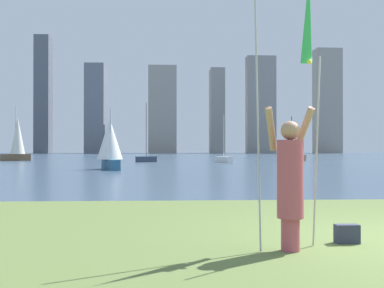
# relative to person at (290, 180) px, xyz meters

# --- Properties ---
(ground) EXTENTS (120.00, 138.00, 0.12)m
(ground) POSITION_rel_person_xyz_m (1.69, 51.66, -0.94)
(ground) COLOR #5B7038
(person) EXTENTS (0.66, 0.48, 1.79)m
(person) POSITION_rel_person_xyz_m (0.00, 0.00, 0.00)
(person) COLOR #B24C59
(person) RESTS_ON ground
(kite_flag_right) EXTENTS (0.16, 0.67, 3.65)m
(kite_flag_right) POSITION_rel_person_xyz_m (0.38, 0.48, 2.08)
(kite_flag_right) COLOR #B2B2B7
(kite_flag_right) RESTS_ON ground
(bag) EXTENTS (0.32, 0.15, 0.25)m
(bag) POSITION_rel_person_xyz_m (0.88, 0.42, -0.75)
(bag) COLOR #33384C
(bag) RESTS_ON ground
(sailboat_0) EXTENTS (1.93, 1.41, 5.37)m
(sailboat_0) POSITION_rel_person_xyz_m (-3.45, 36.94, -0.55)
(sailboat_0) COLOR #333D51
(sailboat_0) RESTS_ON ground
(sailboat_1) EXTENTS (2.84, 2.18, 5.47)m
(sailboat_1) POSITION_rel_person_xyz_m (-16.45, 41.89, 1.19)
(sailboat_1) COLOR brown
(sailboat_1) RESTS_ON ground
(sailboat_3) EXTENTS (1.91, 3.04, 3.60)m
(sailboat_3) POSITION_rel_person_xyz_m (-4.93, 22.29, 0.70)
(sailboat_3) COLOR #2D6084
(sailboat_3) RESTS_ON ground
(sailboat_4) EXTENTS (2.77, 1.39, 3.91)m
(sailboat_4) POSITION_rel_person_xyz_m (14.79, 54.30, 0.33)
(sailboat_4) COLOR silver
(sailboat_4) RESTS_ON ground
(sailboat_5) EXTENTS (1.36, 2.03, 4.12)m
(sailboat_5) POSITION_rel_person_xyz_m (3.27, 34.23, -0.57)
(sailboat_5) COLOR white
(sailboat_5) RESTS_ON ground
(sailboat_7) EXTENTS (2.52, 2.44, 4.39)m
(sailboat_7) POSITION_rel_person_xyz_m (10.70, 40.11, -0.55)
(sailboat_7) COLOR brown
(sailboat_7) RESTS_ON ground
(skyline_tower_0) EXTENTS (3.42, 4.36, 27.64)m
(skyline_tower_0) POSITION_rel_person_xyz_m (-30.87, 106.94, 12.94)
(skyline_tower_0) COLOR #565B66
(skyline_tower_0) RESTS_ON ground
(skyline_tower_1) EXTENTS (4.34, 7.62, 20.26)m
(skyline_tower_1) POSITION_rel_person_xyz_m (-17.95, 103.54, 9.25)
(skyline_tower_1) COLOR slate
(skyline_tower_1) RESTS_ON ground
(skyline_tower_2) EXTENTS (6.49, 7.19, 20.28)m
(skyline_tower_2) POSITION_rel_person_xyz_m (-2.72, 105.51, 9.26)
(skyline_tower_2) COLOR gray
(skyline_tower_2) RESTS_ON ground
(skyline_tower_3) EXTENTS (3.39, 5.69, 20.53)m
(skyline_tower_3) POSITION_rel_person_xyz_m (10.50, 108.76, 9.38)
(skyline_tower_3) COLOR gray
(skyline_tower_3) RESTS_ON ground
(skyline_tower_4) EXTENTS (6.88, 3.22, 23.05)m
(skyline_tower_4) POSITION_rel_person_xyz_m (20.63, 105.41, 10.65)
(skyline_tower_4) COLOR gray
(skyline_tower_4) RESTS_ON ground
(skyline_tower_5) EXTENTS (6.11, 4.12, 24.98)m
(skyline_tower_5) POSITION_rel_person_xyz_m (36.80, 105.48, 11.61)
(skyline_tower_5) COLOR gray
(skyline_tower_5) RESTS_ON ground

